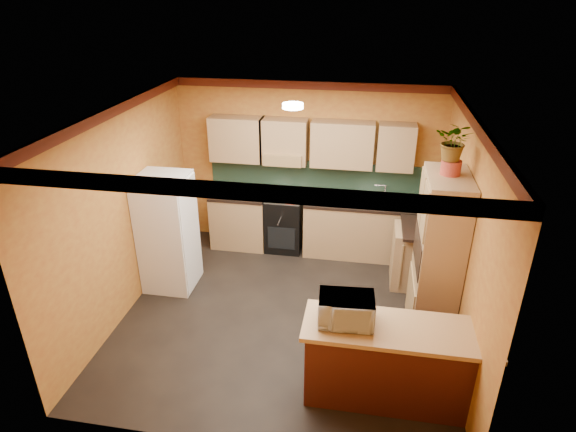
# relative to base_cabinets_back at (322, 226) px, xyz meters

# --- Properties ---
(room_shell) EXTENTS (4.24, 4.24, 2.72)m
(room_shell) POSITION_rel_base_cabinets_back_xyz_m (-0.28, -1.52, 1.65)
(room_shell) COLOR black
(room_shell) RESTS_ON ground
(base_cabinets_back) EXTENTS (3.65, 0.60, 0.88)m
(base_cabinets_back) POSITION_rel_base_cabinets_back_xyz_m (0.00, 0.00, 0.00)
(base_cabinets_back) COLOR tan
(base_cabinets_back) RESTS_ON ground
(countertop_back) EXTENTS (3.65, 0.62, 0.04)m
(countertop_back) POSITION_rel_base_cabinets_back_xyz_m (0.00, -0.00, 0.46)
(countertop_back) COLOR black
(countertop_back) RESTS_ON base_cabinets_back
(stove) EXTENTS (0.58, 0.58, 0.91)m
(stove) POSITION_rel_base_cabinets_back_xyz_m (-0.62, -0.00, 0.02)
(stove) COLOR black
(stove) RESTS_ON ground
(kettle) EXTENTS (0.17, 0.17, 0.18)m
(kettle) POSITION_rel_base_cabinets_back_xyz_m (-0.53, -0.05, 0.56)
(kettle) COLOR #AB220B
(kettle) RESTS_ON stove
(sink) EXTENTS (0.48, 0.40, 0.03)m
(sink) POSITION_rel_base_cabinets_back_xyz_m (0.78, 0.00, 0.50)
(sink) COLOR silver
(sink) RESTS_ON countertop_back
(base_cabinets_right) EXTENTS (0.60, 0.80, 0.88)m
(base_cabinets_right) POSITION_rel_base_cabinets_back_xyz_m (1.50, -0.74, 0.00)
(base_cabinets_right) COLOR tan
(base_cabinets_right) RESTS_ON ground
(countertop_right) EXTENTS (0.62, 0.80, 0.04)m
(countertop_right) POSITION_rel_base_cabinets_back_xyz_m (1.50, -0.74, 0.46)
(countertop_right) COLOR black
(countertop_right) RESTS_ON base_cabinets_right
(fridge) EXTENTS (0.68, 0.66, 1.70)m
(fridge) POSITION_rel_base_cabinets_back_xyz_m (-2.05, -1.36, 0.41)
(fridge) COLOR white
(fridge) RESTS_ON ground
(pantry) EXTENTS (0.48, 0.90, 2.10)m
(pantry) POSITION_rel_base_cabinets_back_xyz_m (1.55, -1.80, 0.61)
(pantry) COLOR tan
(pantry) RESTS_ON ground
(fern_pot) EXTENTS (0.22, 0.22, 0.16)m
(fern_pot) POSITION_rel_base_cabinets_back_xyz_m (1.55, -1.75, 1.74)
(fern_pot) COLOR #A73728
(fern_pot) RESTS_ON pantry
(fern) EXTENTS (0.49, 0.46, 0.43)m
(fern) POSITION_rel_base_cabinets_back_xyz_m (1.55, -1.75, 2.04)
(fern) COLOR tan
(fern) RESTS_ON fern_pot
(breakfast_bar) EXTENTS (1.80, 0.55, 0.88)m
(breakfast_bar) POSITION_rel_base_cabinets_back_xyz_m (1.07, -3.04, 0.00)
(breakfast_bar) COLOR #481311
(breakfast_bar) RESTS_ON ground
(bar_top) EXTENTS (1.90, 0.65, 0.05)m
(bar_top) POSITION_rel_base_cabinets_back_xyz_m (1.07, -3.04, 0.47)
(bar_top) COLOR tan
(bar_top) RESTS_ON breakfast_bar
(microwave) EXTENTS (0.57, 0.41, 0.30)m
(microwave) POSITION_rel_base_cabinets_back_xyz_m (0.54, -3.04, 0.64)
(microwave) COLOR white
(microwave) RESTS_ON bar_top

